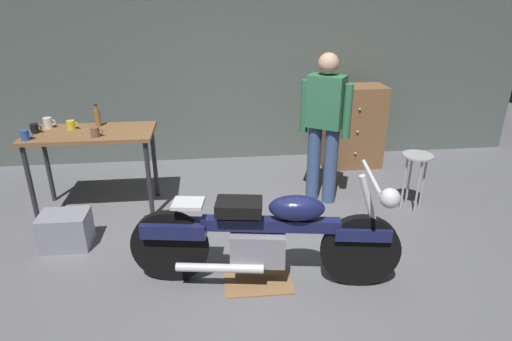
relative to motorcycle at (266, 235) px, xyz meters
The scene contains 15 objects.
ground_plane 0.48m from the motorcycle, 82.77° to the left, with size 12.00×12.00×0.00m, color slate.
back_wall 3.16m from the motorcycle, 89.61° to the left, with size 8.00×0.12×3.10m, color #56605B.
workbench 2.26m from the motorcycle, 138.01° to the left, with size 1.30×0.64×0.90m.
motorcycle is the anchor object (origin of this frame).
person_standing 1.73m from the motorcycle, 60.39° to the left, with size 0.49×0.40×1.67m.
shop_stool 2.10m from the motorcycle, 32.37° to the left, with size 0.32×0.32×0.64m.
wooden_dresser 2.88m from the motorcycle, 58.78° to the left, with size 0.80×0.47×1.10m.
drip_tray 0.45m from the motorcycle, behind, with size 0.56×0.40×0.01m, color olive.
storage_bin 1.98m from the motorcycle, 157.64° to the left, with size 0.44×0.32×0.34m, color gray.
mug_brown_stoneware 2.09m from the motorcycle, 140.04° to the left, with size 0.12×0.09×0.10m.
mug_yellow_tall 2.50m from the motorcycle, 139.61° to the left, with size 0.12×0.09×0.09m.
mug_blue_enamel 2.60m from the motorcycle, 150.02° to the left, with size 0.12×0.08×0.10m.
mug_white_ceramic 2.74m from the motorcycle, 141.96° to the left, with size 0.13×0.09×0.11m.
mug_black_matte 2.71m from the motorcycle, 145.82° to the left, with size 0.11×0.08×0.10m.
bottle 2.39m from the motorcycle, 133.89° to the left, with size 0.06×0.06×0.24m.
Camera 1 is at (-0.42, -3.09, 2.27)m, focal length 30.15 mm.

